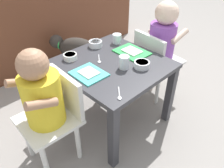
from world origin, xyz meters
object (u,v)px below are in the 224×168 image
(cereal_bowl_right_side, at_px, (96,44))
(spoon_by_right_tray, at_px, (119,95))
(seated_child_left, at_px, (44,98))
(water_cup_right, at_px, (124,63))
(dog, at_px, (75,49))
(water_cup_left, at_px, (117,39))
(spoon_by_left_tray, at_px, (99,60))
(cereal_bowl_left_side, at_px, (142,64))
(food_tray_right, at_px, (131,52))
(seated_child_right, at_px, (161,40))
(food_tray_left, at_px, (88,73))
(veggie_bowl_far, at_px, (70,56))
(dining_table, at_px, (112,73))

(cereal_bowl_right_side, height_order, spoon_by_right_tray, cereal_bowl_right_side)
(seated_child_left, height_order, water_cup_right, seated_child_left)
(seated_child_left, relative_size, water_cup_right, 9.39)
(dog, xyz_separation_m, water_cup_left, (0.01, -0.49, 0.25))
(seated_child_left, height_order, water_cup_left, seated_child_left)
(spoon_by_left_tray, bearing_deg, water_cup_left, 20.12)
(seated_child_left, relative_size, cereal_bowl_left_side, 7.83)
(water_cup_left, xyz_separation_m, water_cup_right, (-0.20, -0.25, 0.00))
(food_tray_right, bearing_deg, seated_child_left, 179.79)
(seated_child_right, xyz_separation_m, spoon_by_left_tray, (-0.48, 0.11, -0.00))
(seated_child_right, distance_m, food_tray_left, 0.63)
(food_tray_left, relative_size, veggie_bowl_far, 2.21)
(seated_child_right, distance_m, veggie_bowl_far, 0.64)
(dining_table, relative_size, spoon_by_right_tray, 7.28)
(spoon_by_left_tray, bearing_deg, food_tray_right, -19.19)
(seated_child_right, bearing_deg, water_cup_left, 140.67)
(seated_child_left, xyz_separation_m, food_tray_left, (0.27, -0.00, 0.01))
(dog, xyz_separation_m, spoon_by_right_tray, (-0.39, -0.90, 0.22))
(food_tray_right, relative_size, water_cup_right, 2.85)
(seated_child_left, bearing_deg, cereal_bowl_left_side, -16.76)
(spoon_by_left_tray, bearing_deg, water_cup_right, -75.91)
(food_tray_right, distance_m, spoon_by_left_tray, 0.22)
(veggie_bowl_far, height_order, spoon_by_left_tray, veggie_bowl_far)
(dining_table, relative_size, water_cup_left, 9.63)
(seated_child_right, bearing_deg, dog, 109.72)
(water_cup_right, distance_m, cereal_bowl_right_side, 0.32)
(seated_child_left, relative_size, spoon_by_left_tray, 8.12)
(dining_table, xyz_separation_m, spoon_by_left_tray, (-0.03, 0.08, 0.08))
(seated_child_left, distance_m, cereal_bowl_right_side, 0.56)
(water_cup_left, xyz_separation_m, spoon_by_left_tray, (-0.24, -0.09, -0.02))
(seated_child_left, xyz_separation_m, food_tray_right, (0.62, -0.00, 0.01))
(water_cup_left, distance_m, water_cup_right, 0.32)
(seated_child_right, distance_m, food_tray_right, 0.27)
(seated_child_left, height_order, seated_child_right, seated_child_right)
(food_tray_left, relative_size, cereal_bowl_right_side, 2.08)
(water_cup_right, xyz_separation_m, cereal_bowl_right_side, (0.06, 0.31, -0.01))
(food_tray_right, xyz_separation_m, spoon_by_right_tray, (-0.36, -0.24, -0.00))
(veggie_bowl_far, bearing_deg, spoon_by_right_tray, -95.32)
(food_tray_right, bearing_deg, cereal_bowl_right_side, 115.20)
(seated_child_right, height_order, water_cup_right, seated_child_right)
(cereal_bowl_right_side, bearing_deg, food_tray_left, -137.99)
(water_cup_left, distance_m, veggie_bowl_far, 0.36)
(food_tray_right, xyz_separation_m, veggie_bowl_far, (-0.32, 0.20, 0.01))
(dog, xyz_separation_m, veggie_bowl_far, (-0.35, -0.45, 0.24))
(water_cup_left, height_order, water_cup_right, water_cup_right)
(food_tray_left, bearing_deg, seated_child_right, -3.14)
(veggie_bowl_far, bearing_deg, seated_child_left, -146.37)
(water_cup_right, height_order, spoon_by_left_tray, water_cup_right)
(seated_child_right, relative_size, cereal_bowl_left_side, 8.03)
(water_cup_left, bearing_deg, food_tray_left, -157.24)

